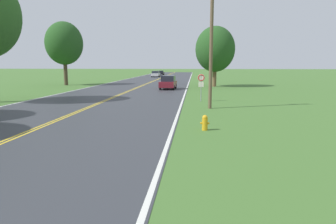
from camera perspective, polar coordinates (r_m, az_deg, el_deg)
fire_hydrant at (r=14.41m, az=7.04°, el=-1.99°), size 0.43×0.27×0.74m
traffic_sign at (r=25.47m, az=6.34°, el=5.89°), size 0.60×0.10×2.30m
utility_pole_midground at (r=21.42m, az=8.22°, el=12.08°), size 1.80×0.24×8.25m
tree_left_verge at (r=47.95m, az=-19.18°, el=12.23°), size 5.47×5.47×9.33m
tree_behind_sign at (r=42.98m, az=8.96°, el=11.72°), size 5.47×5.47×8.34m
car_maroon_sedan_nearest at (r=37.89m, az=0.04°, el=5.67°), size 1.99×4.02×1.71m
car_silver_sedan_approaching at (r=74.62m, az=-2.36°, el=7.28°), size 1.91×4.58×1.46m
car_black_sedan_mid_near at (r=86.25m, az=-1.43°, el=7.49°), size 2.00×4.25×1.29m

